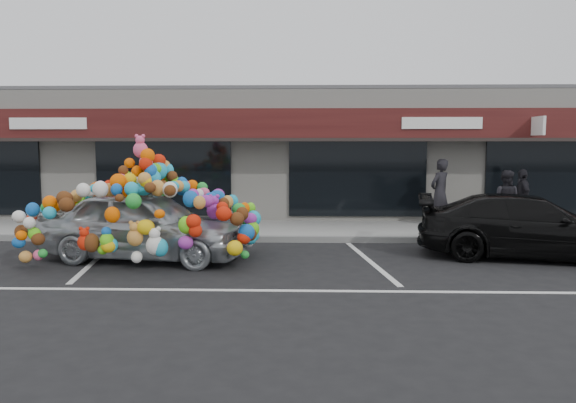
{
  "coord_description": "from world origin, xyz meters",
  "views": [
    {
      "loc": [
        1.39,
        -11.82,
        2.56
      ],
      "look_at": [
        0.99,
        1.4,
        1.17
      ],
      "focal_mm": 35.0,
      "sensor_mm": 36.0,
      "label": 1
    }
  ],
  "objects_px": {
    "black_sedan": "(529,226)",
    "pedestrian_a": "(440,192)",
    "toy_car": "(144,217)",
    "pedestrian_c": "(522,198)",
    "pedestrian_b": "(505,200)"
  },
  "relations": [
    {
      "from": "black_sedan",
      "to": "pedestrian_a",
      "type": "relative_size",
      "value": 2.5
    },
    {
      "from": "pedestrian_a",
      "to": "black_sedan",
      "type": "bearing_deg",
      "value": 64.62
    },
    {
      "from": "toy_car",
      "to": "black_sedan",
      "type": "xyz_separation_m",
      "value": [
        8.51,
        0.46,
        -0.25
      ]
    },
    {
      "from": "pedestrian_b",
      "to": "pedestrian_a",
      "type": "bearing_deg",
      "value": -4.79
    },
    {
      "from": "pedestrian_a",
      "to": "pedestrian_c",
      "type": "bearing_deg",
      "value": 130.85
    },
    {
      "from": "toy_car",
      "to": "pedestrian_b",
      "type": "xyz_separation_m",
      "value": [
        9.01,
        3.43,
        0.03
      ]
    },
    {
      "from": "pedestrian_c",
      "to": "pedestrian_a",
      "type": "bearing_deg",
      "value": -98.27
    },
    {
      "from": "black_sedan",
      "to": "pedestrian_a",
      "type": "distance_m",
      "value": 4.15
    },
    {
      "from": "pedestrian_b",
      "to": "pedestrian_c",
      "type": "bearing_deg",
      "value": -107.12
    },
    {
      "from": "pedestrian_b",
      "to": "pedestrian_c",
      "type": "xyz_separation_m",
      "value": [
        0.71,
        0.67,
        -0.0
      ]
    },
    {
      "from": "black_sedan",
      "to": "pedestrian_a",
      "type": "height_order",
      "value": "pedestrian_a"
    },
    {
      "from": "black_sedan",
      "to": "pedestrian_b",
      "type": "distance_m",
      "value": 3.02
    },
    {
      "from": "pedestrian_c",
      "to": "toy_car",
      "type": "bearing_deg",
      "value": -66.17
    },
    {
      "from": "toy_car",
      "to": "black_sedan",
      "type": "relative_size",
      "value": 1.05
    },
    {
      "from": "black_sedan",
      "to": "pedestrian_b",
      "type": "bearing_deg",
      "value": 1.35
    }
  ]
}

